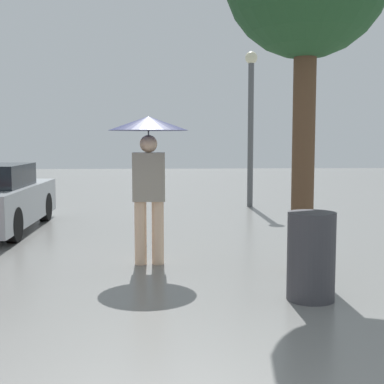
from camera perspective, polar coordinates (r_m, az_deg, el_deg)
name	(u,v)px	position (r m, az deg, el deg)	size (l,w,h in m)	color
pedestrian	(149,150)	(7.09, -4.62, 4.51)	(1.06, 1.06, 1.97)	beige
street_lamp	(251,113)	(13.44, 6.30, 8.34)	(0.30, 0.30, 3.83)	#515456
trash_bin	(312,256)	(5.72, 12.63, -6.70)	(0.50, 0.50, 0.92)	#38383D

